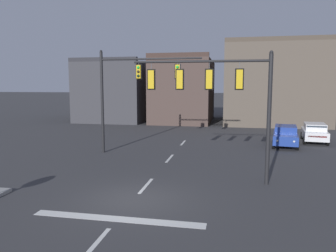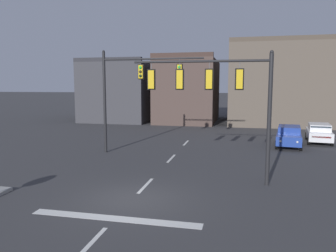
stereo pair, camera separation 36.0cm
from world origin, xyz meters
The scene contains 8 objects.
ground_plane centered at (0.00, 0.00, 0.00)m, with size 400.00×400.00×0.00m, color #353538.
stop_bar_paint centered at (0.00, -2.00, 0.00)m, with size 6.40×0.50×0.01m, color silver.
lane_centreline centered at (0.00, 2.00, 0.00)m, with size 0.16×26.40×0.01m.
signal_mast_near_side centered at (3.37, 3.31, 4.55)m, with size 6.65×0.50×6.39m.
signal_mast_far_side centered at (-3.05, 9.01, 4.83)m, with size 7.08×0.39×7.21m.
car_lot_nearside centered at (8.16, 14.15, 0.86)m, with size 2.39×4.62×1.61m.
car_lot_middle centered at (10.86, 16.53, 0.86)m, with size 2.35×4.61×1.61m.
building_row centered at (0.30, 31.53, 4.35)m, with size 31.05×13.57×10.08m.
Camera 2 is at (4.32, -12.60, 4.78)m, focal length 34.88 mm.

